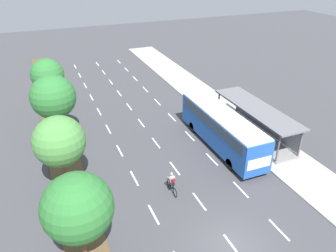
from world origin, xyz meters
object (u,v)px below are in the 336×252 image
Objects in this scene: median_tree_fourth at (47,75)px; median_tree_third at (53,97)px; median_tree_second at (59,142)px; cyclist at (172,184)px; bus_shelter at (258,118)px; bus at (222,126)px; median_tree_nearest at (78,208)px.

median_tree_third is at bearing -90.41° from median_tree_fourth.
median_tree_third reaches higher than median_tree_second.
cyclist is 20.29m from median_tree_fourth.
cyclist is (-10.93, -4.82, -1.08)m from bus_shelter.
median_tree_second is (-13.79, -0.42, 1.79)m from bus.
bus reaches higher than cyclist.
cyclist is at bearing -156.19° from bus_shelter.
bus_shelter is at bearing 2.85° from median_tree_second.
median_tree_nearest is 1.00× the size of median_tree_fourth.
bus is (-4.28, -0.48, 0.20)m from bus_shelter.
bus is at bearing -47.32° from median_tree_fourth.
median_tree_fourth is at bearing 89.59° from median_tree_third.
median_tree_third is (-13.44, 7.05, 2.26)m from bus.
median_tree_second reaches higher than bus.
median_tree_second is 1.00× the size of median_tree_fourth.
bus_shelter is 1.69× the size of median_tree_third.
cyclist is 0.32× the size of median_tree_nearest.
median_tree_second is (-18.07, -0.90, 1.99)m from bus_shelter.
median_tree_second reaches higher than bus_shelter.
median_tree_nearest reaches higher than median_tree_second.
bus reaches higher than bus_shelter.
cyclist is 0.29× the size of median_tree_third.
cyclist is at bearing -59.23° from median_tree_third.
median_tree_fourth is (0.40, 14.94, 0.13)m from median_tree_second.
median_tree_second is (-0.13, 7.47, 0.03)m from median_tree_nearest.
bus_shelter is at bearing -20.35° from median_tree_third.
median_tree_nearest is at bearing -153.17° from cyclist.
cyclist is 13.73m from median_tree_third.
median_tree_third reaches higher than median_tree_fourth.
bus_shelter reaches higher than cyclist.
median_tree_fourth is (0.28, 22.41, 0.16)m from median_tree_nearest.
median_tree_nearest reaches higher than bus.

